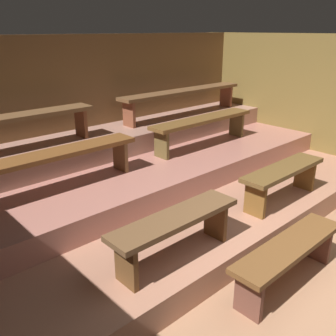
{
  "coord_description": "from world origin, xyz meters",
  "views": [
    {
      "loc": [
        -2.98,
        -0.87,
        2.34
      ],
      "look_at": [
        0.05,
        2.41,
        0.64
      ],
      "focal_mm": 39.45,
      "sensor_mm": 36.0,
      "label": 1
    }
  ],
  "objects_px": {
    "bench_floor_center": "(289,252)",
    "bench_middle_left": "(57,158)",
    "bench_middle_right": "(203,123)",
    "bench_lower_left": "(176,225)",
    "bench_lower_right": "(283,175)",
    "bench_upper_right": "(183,94)"
  },
  "relations": [
    {
      "from": "bench_floor_center",
      "to": "bench_lower_left",
      "type": "height_order",
      "value": "bench_lower_left"
    },
    {
      "from": "bench_lower_right",
      "to": "bench_upper_right",
      "type": "xyz_separation_m",
      "value": [
        0.7,
        2.46,
        0.61
      ]
    },
    {
      "from": "bench_lower_right",
      "to": "bench_lower_left",
      "type": "bearing_deg",
      "value": 180.0
    },
    {
      "from": "bench_floor_center",
      "to": "bench_middle_left",
      "type": "height_order",
      "value": "bench_middle_left"
    },
    {
      "from": "bench_middle_left",
      "to": "bench_middle_right",
      "type": "xyz_separation_m",
      "value": [
        2.45,
        0.0,
        0.0
      ]
    },
    {
      "from": "bench_middle_left",
      "to": "bench_middle_right",
      "type": "relative_size",
      "value": 1.0
    },
    {
      "from": "bench_lower_left",
      "to": "bench_lower_right",
      "type": "relative_size",
      "value": 1.0
    },
    {
      "from": "bench_lower_right",
      "to": "bench_middle_right",
      "type": "distance_m",
      "value": 1.68
    },
    {
      "from": "bench_lower_left",
      "to": "bench_middle_left",
      "type": "bearing_deg",
      "value": 100.69
    },
    {
      "from": "bench_lower_left",
      "to": "bench_upper_right",
      "type": "distance_m",
      "value": 3.58
    },
    {
      "from": "bench_floor_center",
      "to": "bench_middle_left",
      "type": "bearing_deg",
      "value": 114.91
    },
    {
      "from": "bench_floor_center",
      "to": "bench_lower_right",
      "type": "relative_size",
      "value": 1.07
    },
    {
      "from": "bench_lower_left",
      "to": "bench_middle_right",
      "type": "relative_size",
      "value": 0.7
    },
    {
      "from": "bench_middle_right",
      "to": "bench_upper_right",
      "type": "distance_m",
      "value": 0.97
    },
    {
      "from": "bench_lower_left",
      "to": "bench_floor_center",
      "type": "bearing_deg",
      "value": -42.81
    },
    {
      "from": "bench_middle_right",
      "to": "bench_upper_right",
      "type": "xyz_separation_m",
      "value": [
        0.39,
        0.83,
        0.3
      ]
    },
    {
      "from": "bench_middle_left",
      "to": "bench_upper_right",
      "type": "xyz_separation_m",
      "value": [
        2.84,
        0.83,
        0.3
      ]
    },
    {
      "from": "bench_middle_left",
      "to": "bench_floor_center",
      "type": "bearing_deg",
      "value": -65.09
    },
    {
      "from": "bench_floor_center",
      "to": "bench_upper_right",
      "type": "bearing_deg",
      "value": 61.18
    },
    {
      "from": "bench_floor_center",
      "to": "bench_middle_right",
      "type": "height_order",
      "value": "bench_middle_right"
    },
    {
      "from": "bench_lower_right",
      "to": "bench_middle_left",
      "type": "bearing_deg",
      "value": 142.87
    },
    {
      "from": "bench_floor_center",
      "to": "bench_lower_left",
      "type": "distance_m",
      "value": 1.11
    }
  ]
}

